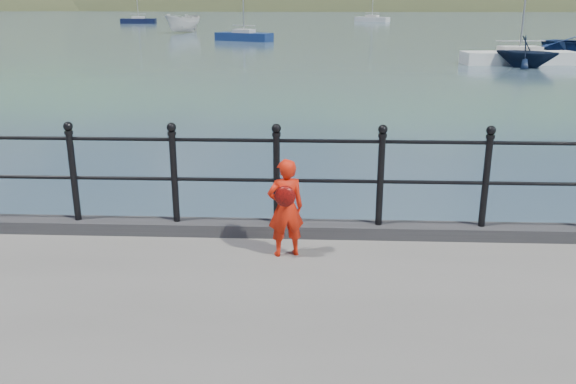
{
  "coord_description": "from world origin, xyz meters",
  "views": [
    {
      "loc": [
        1.04,
        -6.91,
        3.72
      ],
      "look_at": [
        0.73,
        -0.2,
        1.55
      ],
      "focal_mm": 38.0,
      "sensor_mm": 36.0,
      "label": 1
    }
  ],
  "objects_px": {
    "launch_navy": "(527,52)",
    "sailboat_near": "(519,58)",
    "sailboat_port": "(244,37)",
    "sailboat_deep": "(372,19)",
    "sailboat_left": "(139,21)",
    "child": "(286,207)",
    "launch_white": "(183,23)",
    "railing": "(225,167)"
  },
  "relations": [
    {
      "from": "railing",
      "to": "child",
      "type": "relative_size",
      "value": 16.62
    },
    {
      "from": "sailboat_near",
      "to": "sailboat_deep",
      "type": "distance_m",
      "value": 60.34
    },
    {
      "from": "railing",
      "to": "child",
      "type": "bearing_deg",
      "value": -39.2
    },
    {
      "from": "railing",
      "to": "sailboat_near",
      "type": "bearing_deg",
      "value": 66.69
    },
    {
      "from": "launch_white",
      "to": "sailboat_port",
      "type": "relative_size",
      "value": 0.68
    },
    {
      "from": "sailboat_near",
      "to": "sailboat_port",
      "type": "height_order",
      "value": "sailboat_near"
    },
    {
      "from": "child",
      "to": "sailboat_port",
      "type": "distance_m",
      "value": 48.31
    },
    {
      "from": "launch_white",
      "to": "sailboat_port",
      "type": "xyz_separation_m",
      "value": [
        7.79,
        -11.79,
        -0.64
      ]
    },
    {
      "from": "sailboat_left",
      "to": "launch_white",
      "type": "bearing_deg",
      "value": -66.82
    },
    {
      "from": "sailboat_left",
      "to": "sailboat_port",
      "type": "distance_m",
      "value": 39.07
    },
    {
      "from": "launch_navy",
      "to": "sailboat_left",
      "type": "bearing_deg",
      "value": 62.5
    },
    {
      "from": "sailboat_left",
      "to": "railing",
      "type": "bearing_deg",
      "value": -76.72
    },
    {
      "from": "child",
      "to": "sailboat_port",
      "type": "xyz_separation_m",
      "value": [
        -6.0,
        47.92,
        -1.21
      ]
    },
    {
      "from": "launch_white",
      "to": "sailboat_deep",
      "type": "xyz_separation_m",
      "value": [
        22.45,
        30.39,
        -0.64
      ]
    },
    {
      "from": "launch_white",
      "to": "sailboat_port",
      "type": "height_order",
      "value": "sailboat_port"
    },
    {
      "from": "sailboat_near",
      "to": "sailboat_port",
      "type": "bearing_deg",
      "value": 129.32
    },
    {
      "from": "sailboat_near",
      "to": "sailboat_port",
      "type": "relative_size",
      "value": 1.17
    },
    {
      "from": "sailboat_near",
      "to": "sailboat_deep",
      "type": "relative_size",
      "value": 1.11
    },
    {
      "from": "railing",
      "to": "sailboat_port",
      "type": "bearing_deg",
      "value": 96.35
    },
    {
      "from": "launch_white",
      "to": "launch_navy",
      "type": "bearing_deg",
      "value": -22.9
    },
    {
      "from": "child",
      "to": "sailboat_near",
      "type": "relative_size",
      "value": 0.12
    },
    {
      "from": "launch_navy",
      "to": "sailboat_port",
      "type": "height_order",
      "value": "sailboat_port"
    },
    {
      "from": "child",
      "to": "sailboat_near",
      "type": "xyz_separation_m",
      "value": [
        11.87,
        29.85,
        -1.21
      ]
    },
    {
      "from": "child",
      "to": "launch_white",
      "type": "xyz_separation_m",
      "value": [
        -13.79,
        59.71,
        -0.57
      ]
    },
    {
      "from": "child",
      "to": "sailboat_left",
      "type": "distance_m",
      "value": 85.81
    },
    {
      "from": "sailboat_port",
      "to": "sailboat_deep",
      "type": "height_order",
      "value": "sailboat_deep"
    },
    {
      "from": "child",
      "to": "sailboat_port",
      "type": "relative_size",
      "value": 0.15
    },
    {
      "from": "railing",
      "to": "sailboat_near",
      "type": "height_order",
      "value": "sailboat_near"
    },
    {
      "from": "sailboat_left",
      "to": "sailboat_near",
      "type": "xyz_separation_m",
      "value": [
        36.79,
        -52.26,
        0.0
      ]
    },
    {
      "from": "sailboat_deep",
      "to": "sailboat_near",
      "type": "bearing_deg",
      "value": -56.4
    },
    {
      "from": "launch_navy",
      "to": "sailboat_near",
      "type": "xyz_separation_m",
      "value": [
        0.16,
        1.79,
        -0.51
      ]
    },
    {
      "from": "sailboat_left",
      "to": "sailboat_near",
      "type": "bearing_deg",
      "value": -58.1
    },
    {
      "from": "sailboat_port",
      "to": "sailboat_deep",
      "type": "bearing_deg",
      "value": 95.4
    },
    {
      "from": "sailboat_left",
      "to": "child",
      "type": "bearing_deg",
      "value": -76.36
    },
    {
      "from": "child",
      "to": "launch_white",
      "type": "distance_m",
      "value": 61.28
    },
    {
      "from": "railing",
      "to": "sailboat_left",
      "type": "bearing_deg",
      "value": 106.53
    },
    {
      "from": "child",
      "to": "launch_white",
      "type": "relative_size",
      "value": 0.21
    },
    {
      "from": "launch_navy",
      "to": "sailboat_port",
      "type": "distance_m",
      "value": 26.61
    },
    {
      "from": "sailboat_left",
      "to": "sailboat_port",
      "type": "bearing_deg",
      "value": -64.28
    },
    {
      "from": "launch_white",
      "to": "sailboat_near",
      "type": "height_order",
      "value": "sailboat_near"
    },
    {
      "from": "launch_navy",
      "to": "sailboat_port",
      "type": "bearing_deg",
      "value": 70.1
    },
    {
      "from": "sailboat_deep",
      "to": "sailboat_left",
      "type": "bearing_deg",
      "value": -136.04
    }
  ]
}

